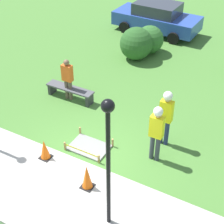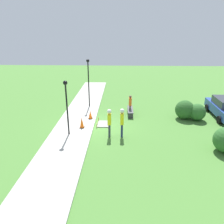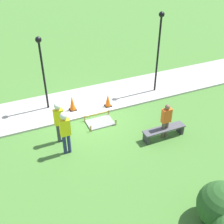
# 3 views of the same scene
# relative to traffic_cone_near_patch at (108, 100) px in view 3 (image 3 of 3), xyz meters

# --- Properties ---
(ground_plane) EXTENTS (60.00, 60.00, 0.00)m
(ground_plane) POSITION_rel_traffic_cone_near_patch_xyz_m (1.11, 0.42, -0.42)
(ground_plane) COLOR #477A33
(sidewalk) EXTENTS (28.00, 2.80, 0.10)m
(sidewalk) POSITION_rel_traffic_cone_near_patch_xyz_m (1.11, -0.98, -0.37)
(sidewalk) COLOR #ADAAA3
(sidewalk) RESTS_ON ground_plane
(wet_concrete_patch) EXTENTS (1.28, 0.91, 0.31)m
(wet_concrete_patch) POSITION_rel_traffic_cone_near_patch_xyz_m (0.86, 1.09, -0.39)
(wet_concrete_patch) COLOR gray
(wet_concrete_patch) RESTS_ON ground_plane
(traffic_cone_near_patch) EXTENTS (0.34, 0.34, 0.66)m
(traffic_cone_near_patch) POSITION_rel_traffic_cone_near_patch_xyz_m (0.00, 0.00, 0.00)
(traffic_cone_near_patch) COLOR black
(traffic_cone_near_patch) RESTS_ON sidewalk
(traffic_cone_far_patch) EXTENTS (0.34, 0.34, 0.78)m
(traffic_cone_far_patch) POSITION_rel_traffic_cone_near_patch_xyz_m (1.73, -0.38, 0.06)
(traffic_cone_far_patch) COLOR black
(traffic_cone_far_patch) RESTS_ON sidewalk
(park_bench) EXTENTS (1.92, 0.44, 0.48)m
(park_bench) POSITION_rel_traffic_cone_near_patch_xyz_m (-1.27, 3.17, -0.08)
(park_bench) COLOR #2D2D33
(park_bench) RESTS_ON ground_plane
(worker_supervisor) EXTENTS (0.40, 0.28, 1.92)m
(worker_supervisor) POSITION_rel_traffic_cone_near_patch_xyz_m (2.85, 1.64, 0.74)
(worker_supervisor) COLOR #383D47
(worker_supervisor) RESTS_ON ground_plane
(worker_assistant) EXTENTS (0.40, 0.28, 1.96)m
(worker_assistant) POSITION_rel_traffic_cone_near_patch_xyz_m (2.82, 2.45, 0.77)
(worker_assistant) COLOR navy
(worker_assistant) RESTS_ON ground_plane
(bystander_in_orange_shirt) EXTENTS (0.40, 0.22, 1.65)m
(bystander_in_orange_shirt) POSITION_rel_traffic_cone_near_patch_xyz_m (-1.32, 3.15, 0.51)
(bystander_in_orange_shirt) COLOR brown
(bystander_in_orange_shirt) RESTS_ON ground_plane
(lamppost_near) EXTENTS (0.28, 0.28, 3.63)m
(lamppost_near) POSITION_rel_traffic_cone_near_patch_xyz_m (2.79, -1.08, 2.07)
(lamppost_near) COLOR black
(lamppost_near) RESTS_ON sidewalk
(lamppost_far) EXTENTS (0.28, 0.28, 4.23)m
(lamppost_far) POSITION_rel_traffic_cone_near_patch_xyz_m (-3.01, -0.48, 2.42)
(lamppost_far) COLOR black
(lamppost_far) RESTS_ON sidewalk
(shrub_rounded_far) EXTENTS (1.49, 1.49, 1.49)m
(shrub_rounded_far) POSITION_rel_traffic_cone_near_patch_xyz_m (-0.55, 7.43, 0.32)
(shrub_rounded_far) COLOR #285623
(shrub_rounded_far) RESTS_ON ground_plane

